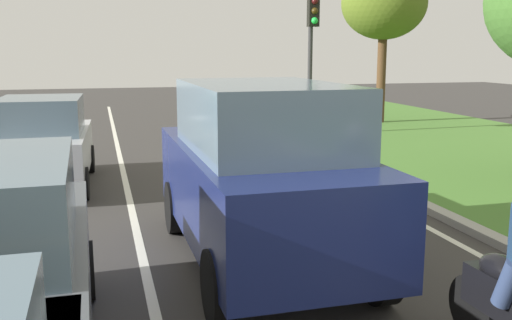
{
  "coord_description": "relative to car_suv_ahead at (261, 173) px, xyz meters",
  "views": [
    {
      "loc": [
        -1.16,
        1.44,
        2.67
      ],
      "look_at": [
        0.86,
        8.94,
        1.2
      ],
      "focal_mm": 41.11,
      "sensor_mm": 36.0,
      "label": 1
    }
  ],
  "objects": [
    {
      "name": "grass_verge_right",
      "position": [
        7.75,
        5.75,
        -1.14
      ],
      "size": [
        9.0,
        48.0,
        0.06
      ],
      "primitive_type": "cube",
      "color": "#47752D",
      "rests_on": "ground"
    },
    {
      "name": "car_hatchback_far",
      "position": [
        -2.96,
        5.09,
        -0.28
      ],
      "size": [
        1.84,
        3.75,
        1.78
      ],
      "rotation": [
        0.0,
        0.0,
        -0.03
      ],
      "color": "#B7BABF",
      "rests_on": "ground"
    },
    {
      "name": "lane_line_center",
      "position": [
        -1.45,
        5.75,
        -1.16
      ],
      "size": [
        0.12,
        32.0,
        0.01
      ],
      "primitive_type": "cube",
      "color": "silver",
      "rests_on": "ground"
    },
    {
      "name": "car_suv_ahead",
      "position": [
        0.0,
        0.0,
        0.0
      ],
      "size": [
        2.01,
        4.52,
        2.28
      ],
      "rotation": [
        0.0,
        0.0,
        0.01
      ],
      "color": "navy",
      "rests_on": "ground"
    },
    {
      "name": "ground_plane",
      "position": [
        -0.75,
        5.75,
        -1.17
      ],
      "size": [
        60.0,
        60.0,
        0.0
      ],
      "primitive_type": "plane",
      "color": "#383533"
    },
    {
      "name": "curb_right",
      "position": [
        3.35,
        5.75,
        -1.11
      ],
      "size": [
        0.24,
        48.0,
        0.12
      ],
      "primitive_type": "cube",
      "color": "#9E9B93",
      "rests_on": "ground"
    },
    {
      "name": "tree_roadside_far",
      "position": [
        8.0,
        12.57,
        3.08
      ],
      "size": [
        3.01,
        3.01,
        5.56
      ],
      "color": "#4C331E",
      "rests_on": "ground"
    },
    {
      "name": "lane_line_right_edge",
      "position": [
        2.85,
        5.75,
        -1.16
      ],
      "size": [
        0.12,
        32.0,
        0.01
      ],
      "primitive_type": "cube",
      "color": "silver",
      "rests_on": "ground"
    },
    {
      "name": "traffic_light_near_right",
      "position": [
        4.4,
        10.12,
        1.88
      ],
      "size": [
        0.32,
        0.5,
        4.52
      ],
      "color": "#2D2D2D",
      "rests_on": "ground"
    }
  ]
}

